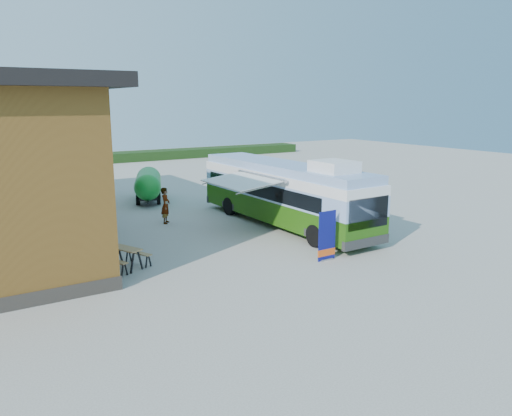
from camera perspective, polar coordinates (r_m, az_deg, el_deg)
ground at (r=21.19m, az=1.95°, el=-5.89°), size 100.00×100.00×0.00m
hedge at (r=58.33m, az=-12.46°, el=5.87°), size 40.00×3.00×1.00m
bus at (r=26.57m, az=3.20°, el=1.90°), size 2.92×12.64×3.87m
awning at (r=24.91m, az=-1.39°, el=3.51°), size 2.67×4.25×0.51m
banner at (r=21.05m, az=8.10°, el=-3.67°), size 0.92×0.19×2.12m
picnic_table at (r=20.48m, az=-14.65°, el=-5.02°), size 1.96×1.88×0.87m
person_a at (r=27.58m, az=-10.29°, el=0.28°), size 0.80×0.86×1.98m
person_b at (r=27.85m, az=-16.59°, el=-0.18°), size 0.93×1.03×1.72m
slurry_tanker at (r=33.84m, az=-12.22°, el=2.75°), size 3.02×5.37×2.09m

